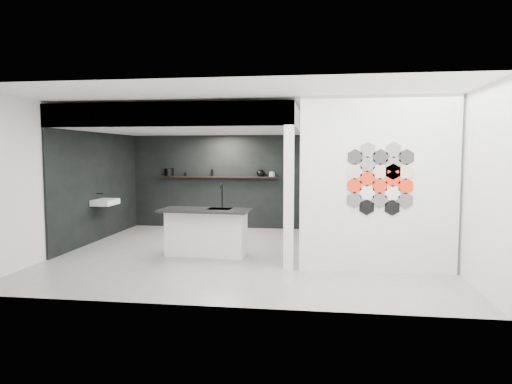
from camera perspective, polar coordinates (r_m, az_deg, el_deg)
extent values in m
cube|color=gray|center=(8.71, -0.93, -7.76)|extent=(7.00, 6.00, 0.01)
cube|color=silver|center=(7.47, 14.95, 0.88)|extent=(2.45, 0.15, 2.80)
cube|color=black|center=(11.68, -5.02, 1.30)|extent=(4.40, 0.04, 2.35)
cube|color=black|center=(10.56, -19.01, 0.68)|extent=(0.04, 4.00, 2.35)
cube|color=silver|center=(9.77, -7.68, 8.65)|extent=(4.40, 4.00, 0.40)
cube|color=silver|center=(7.45, 4.12, -0.71)|extent=(0.16, 0.16, 2.35)
cube|color=silver|center=(7.94, -11.44, 9.48)|extent=(4.40, 0.16, 0.40)
cube|color=silver|center=(10.31, -18.32, -1.21)|extent=(0.40, 0.60, 0.12)
cube|color=black|center=(11.55, -4.65, 1.89)|extent=(3.00, 0.15, 0.04)
cube|color=silver|center=(8.57, -6.22, -5.11)|extent=(1.48, 0.60, 0.83)
cube|color=black|center=(8.43, -6.40, -2.27)|extent=(1.68, 0.81, 0.04)
cube|color=black|center=(8.48, -4.58, -2.13)|extent=(0.45, 0.39, 0.01)
cylinder|color=black|center=(8.65, -4.26, -0.66)|extent=(0.02, 0.02, 0.39)
torus|color=black|center=(8.58, -4.36, 0.60)|extent=(0.03, 0.14, 0.14)
cylinder|color=black|center=(11.90, -10.82, 2.46)|extent=(0.30, 0.30, 0.19)
ellipsoid|color=black|center=(11.36, 0.58, 2.39)|extent=(0.27, 0.27, 0.17)
cylinder|color=gray|center=(11.33, 2.03, 2.21)|extent=(0.19, 0.19, 0.11)
cylinder|color=gray|center=(11.33, 2.03, 2.27)|extent=(0.12, 0.12, 0.13)
cylinder|color=black|center=(11.59, -5.53, 2.42)|extent=(0.08, 0.08, 0.17)
cylinder|color=black|center=(11.77, -8.87, 2.21)|extent=(0.09, 0.09, 0.09)
cylinder|color=black|center=(7.37, 12.18, -0.97)|extent=(0.26, 0.02, 0.26)
cylinder|color=red|center=(7.35, 12.21, 0.78)|extent=(0.26, 0.02, 0.26)
cylinder|color=beige|center=(7.34, 12.24, 2.53)|extent=(0.26, 0.02, 0.26)
cylinder|color=#2D2D2D|center=(7.33, 12.27, 4.29)|extent=(0.26, 0.02, 0.26)
cylinder|color=black|center=(7.40, 13.67, -1.85)|extent=(0.26, 0.02, 0.26)
cylinder|color=white|center=(7.37, 13.70, -0.12)|extent=(0.26, 0.02, 0.26)
cylinder|color=red|center=(7.36, 13.74, 1.63)|extent=(0.26, 0.02, 0.26)
cylinder|color=#66635E|center=(7.35, 13.77, 3.38)|extent=(0.26, 0.02, 0.26)
cylinder|color=silver|center=(7.35, 13.81, 5.14)|extent=(0.26, 0.02, 0.26)
cylinder|color=black|center=(7.41, 15.19, -1.00)|extent=(0.26, 0.02, 0.26)
cylinder|color=red|center=(7.39, 15.23, 0.74)|extent=(0.26, 0.02, 0.26)
cylinder|color=beige|center=(7.38, 15.26, 2.48)|extent=(0.26, 0.02, 0.26)
cylinder|color=#2D2D2D|center=(7.37, 15.30, 4.23)|extent=(0.26, 0.02, 0.26)
cylinder|color=black|center=(7.45, 16.66, -1.88)|extent=(0.26, 0.02, 0.26)
cylinder|color=white|center=(7.42, 16.70, -0.15)|extent=(0.26, 0.02, 0.26)
cylinder|color=red|center=(7.41, 16.74, 1.58)|extent=(0.26, 0.02, 0.26)
cylinder|color=#66635E|center=(7.40, 16.78, 3.32)|extent=(0.26, 0.02, 0.26)
cylinder|color=silver|center=(7.40, 16.83, 5.07)|extent=(0.26, 0.02, 0.26)
cylinder|color=black|center=(7.47, 18.16, -1.03)|extent=(0.26, 0.02, 0.26)
cylinder|color=red|center=(7.45, 18.20, 0.70)|extent=(0.26, 0.02, 0.26)
cylinder|color=beige|center=(7.44, 18.25, 2.43)|extent=(0.26, 0.02, 0.26)
cylinder|color=#2D2D2D|center=(7.43, 18.29, 4.16)|extent=(0.26, 0.02, 0.26)
cylinder|color=red|center=(7.40, 16.76, 2.45)|extent=(0.26, 0.02, 0.26)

